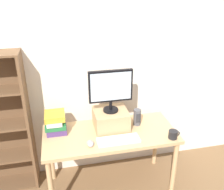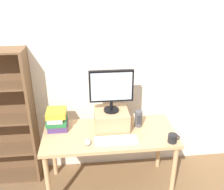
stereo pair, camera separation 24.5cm
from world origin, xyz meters
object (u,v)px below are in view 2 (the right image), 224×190
(computer_monitor, at_px, (111,88))
(computer_mouse, at_px, (88,142))
(desk, at_px, (110,139))
(book_stack, at_px, (57,119))
(desk_speaker, at_px, (138,119))
(keyboard, at_px, (116,140))
(coffee_mug, at_px, (173,138))
(riser_box, at_px, (111,119))

(computer_monitor, bearing_deg, computer_mouse, -134.03)
(desk, height_order, book_stack, book_stack)
(book_stack, bearing_deg, desk_speaker, -3.79)
(computer_monitor, distance_m, keyboard, 0.51)
(desk_speaker, bearing_deg, desk, -163.14)
(computer_monitor, distance_m, book_stack, 0.67)
(computer_monitor, relative_size, coffee_mug, 3.75)
(riser_box, distance_m, computer_monitor, 0.35)
(computer_monitor, height_order, book_stack, computer_monitor)
(keyboard, relative_size, computer_mouse, 4.05)
(keyboard, xyz_separation_m, coffee_mug, (0.54, -0.07, 0.03))
(computer_mouse, xyz_separation_m, book_stack, (-0.31, 0.32, 0.08))
(keyboard, distance_m, desk_speaker, 0.38)
(book_stack, bearing_deg, computer_monitor, -5.18)
(book_stack, xyz_separation_m, desk_speaker, (0.86, -0.06, -0.01))
(riser_box, relative_size, computer_monitor, 0.79)
(computer_mouse, bearing_deg, keyboard, 0.67)
(riser_box, height_order, book_stack, book_stack)
(desk_speaker, bearing_deg, coffee_mug, -50.22)
(desk_speaker, bearing_deg, computer_monitor, 178.95)
(riser_box, bearing_deg, computer_monitor, -90.00)
(computer_monitor, relative_size, desk_speaker, 2.46)
(riser_box, xyz_separation_m, computer_monitor, (-0.00, -0.00, 0.35))
(keyboard, xyz_separation_m, book_stack, (-0.59, 0.32, 0.09))
(computer_mouse, height_order, desk_speaker, desk_speaker)
(computer_mouse, relative_size, book_stack, 0.42)
(computer_mouse, distance_m, coffee_mug, 0.82)
(riser_box, bearing_deg, desk, -106.11)
(computer_monitor, relative_size, book_stack, 1.81)
(desk, xyz_separation_m, book_stack, (-0.54, 0.15, 0.19))
(desk_speaker, bearing_deg, book_stack, 176.21)
(coffee_mug, bearing_deg, computer_mouse, 175.47)
(riser_box, xyz_separation_m, computer_mouse, (-0.26, -0.27, -0.08))
(coffee_mug, bearing_deg, desk_speaker, 129.78)
(computer_mouse, bearing_deg, desk, 35.81)
(desk, bearing_deg, riser_box, 73.89)
(computer_monitor, relative_size, computer_mouse, 4.27)
(keyboard, relative_size, coffee_mug, 3.56)
(keyboard, bearing_deg, coffee_mug, -7.16)
(computer_monitor, bearing_deg, desk_speaker, -1.05)
(desk, xyz_separation_m, computer_monitor, (0.03, 0.10, 0.54))
(keyboard, bearing_deg, desk_speaker, 43.62)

